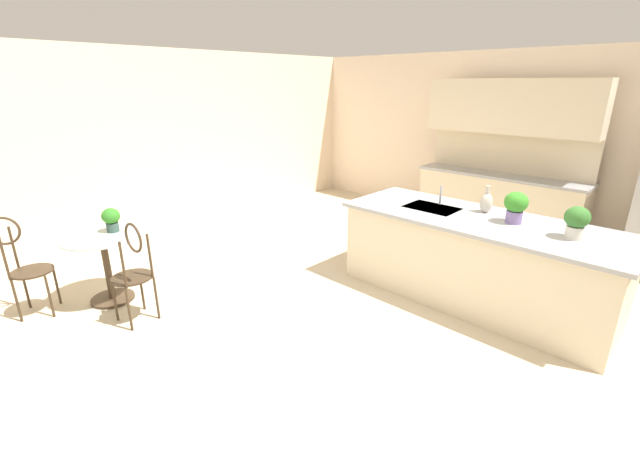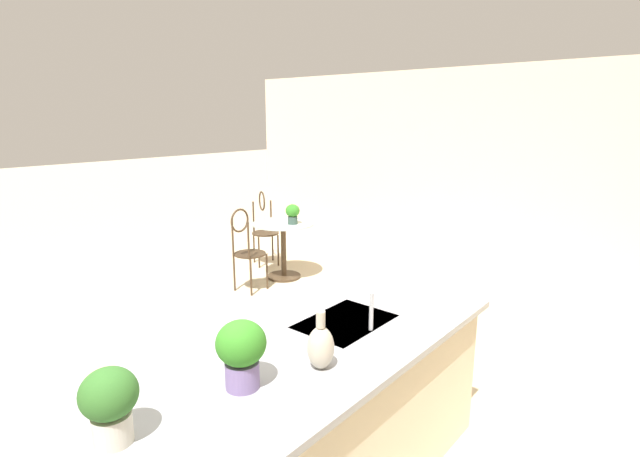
# 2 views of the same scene
# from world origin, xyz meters

# --- Properties ---
(ground_plane) EXTENTS (40.00, 40.00, 0.00)m
(ground_plane) POSITION_xyz_m (0.00, 0.00, 0.00)
(ground_plane) COLOR beige
(wall_back) EXTENTS (9.00, 0.12, 2.70)m
(wall_back) POSITION_xyz_m (0.00, 3.66, 1.35)
(wall_back) COLOR beige
(wall_back) RESTS_ON ground
(wall_left_window) EXTENTS (0.12, 7.80, 2.70)m
(wall_left_window) POSITION_xyz_m (-4.26, 0.00, 1.35)
(wall_left_window) COLOR beige
(wall_left_window) RESTS_ON ground
(kitchen_island) EXTENTS (2.80, 1.06, 0.92)m
(kitchen_island) POSITION_xyz_m (0.30, 0.85, 0.46)
(kitchen_island) COLOR beige
(kitchen_island) RESTS_ON ground
(back_counter_run) EXTENTS (2.44, 0.64, 1.52)m
(back_counter_run) POSITION_xyz_m (-0.40, 3.21, 0.49)
(back_counter_run) COLOR beige
(back_counter_run) RESTS_ON ground
(upper_cabinet_run) EXTENTS (2.40, 0.36, 0.76)m
(upper_cabinet_run) POSITION_xyz_m (-0.40, 3.18, 1.90)
(upper_cabinet_run) COLOR beige
(upper_cabinet_run) RESTS_ON back_counter_run
(bistro_table) EXTENTS (0.80, 0.80, 0.74)m
(bistro_table) POSITION_xyz_m (-2.49, -1.84, 0.45)
(bistro_table) COLOR #3D2D1E
(bistro_table) RESTS_ON ground
(chair_near_window) EXTENTS (0.51, 0.52, 1.04)m
(chair_near_window) POSITION_xyz_m (-2.78, -2.50, 0.57)
(chair_near_window) COLOR #3D2D1E
(chair_near_window) RESTS_ON ground
(chair_by_island) EXTENTS (0.49, 0.41, 1.04)m
(chair_by_island) POSITION_xyz_m (-1.84, -1.83, 0.57)
(chair_by_island) COLOR #3D2D1E
(chair_by_island) RESTS_ON ground
(sink_faucet) EXTENTS (0.02, 0.02, 0.22)m
(sink_faucet) POSITION_xyz_m (-0.25, 1.03, 1.03)
(sink_faucet) COLOR #B2B5BA
(sink_faucet) RESTS_ON kitchen_island
(potted_plant_on_table) EXTENTS (0.18, 0.18, 0.25)m
(potted_plant_on_table) POSITION_xyz_m (-2.53, -1.71, 0.89)
(potted_plant_on_table) COLOR #385147
(potted_plant_on_table) RESTS_ON bistro_table
(potted_plant_counter_near) EXTENTS (0.22, 0.22, 0.31)m
(potted_plant_counter_near) POSITION_xyz_m (0.60, 0.92, 1.10)
(potted_plant_counter_near) COLOR #7A669E
(potted_plant_counter_near) RESTS_ON kitchen_island
(potted_plant_counter_far) EXTENTS (0.21, 0.21, 0.29)m
(potted_plant_counter_far) POSITION_xyz_m (1.15, 0.84, 1.09)
(potted_plant_counter_far) COLOR beige
(potted_plant_counter_far) RESTS_ON kitchen_island
(vase_on_counter) EXTENTS (0.13, 0.13, 0.29)m
(vase_on_counter) POSITION_xyz_m (0.25, 1.08, 1.03)
(vase_on_counter) COLOR #BCB29E
(vase_on_counter) RESTS_ON kitchen_island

